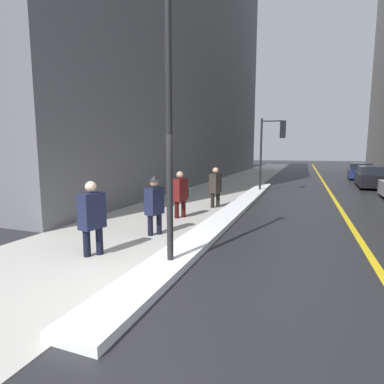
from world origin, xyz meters
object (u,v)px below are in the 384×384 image
pedestrian_nearside (92,215)px  parked_car_navy (360,172)px  lamp_post (169,92)px  pedestrian_trailing (215,186)px  parked_car_black (374,177)px  pedestrian_in_fedora (154,203)px  pedestrian_with_shoulder_bag (180,192)px  traffic_light_near (274,139)px

pedestrian_nearside → parked_car_navy: pedestrian_nearside is taller
lamp_post → pedestrian_nearside: bearing=-179.7°
pedestrian_trailing → parked_car_black: size_ratio=0.33×
lamp_post → parked_car_black: (6.48, 16.51, -2.62)m
pedestrian_in_fedora → pedestrian_with_shoulder_bag: bearing=-164.4°
lamp_post → pedestrian_nearside: size_ratio=3.44×
traffic_light_near → pedestrian_trailing: 6.05m
pedestrian_with_shoulder_bag → parked_car_navy: (8.15, 18.65, -0.25)m
pedestrian_trailing → parked_car_black: pedestrian_trailing is taller
pedestrian_in_fedora → pedestrian_trailing: bearing=-174.3°
lamp_post → parked_car_navy: size_ratio=1.29×
parked_car_navy → traffic_light_near: bearing=156.4°
pedestrian_nearside → pedestrian_in_fedora: bearing=176.7°
pedestrian_nearside → parked_car_navy: size_ratio=0.38×
lamp_post → parked_car_black: size_ratio=1.13×
traffic_light_near → pedestrian_in_fedora: (-2.06, -9.87, -2.01)m
traffic_light_near → parked_car_navy: (5.90, 10.97, -2.27)m
lamp_post → pedestrian_with_shoulder_bag: lamp_post is taller
pedestrian_with_shoulder_bag → parked_car_black: 14.78m
pedestrian_in_fedora → pedestrian_trailing: 4.42m
pedestrian_in_fedora → pedestrian_with_shoulder_bag: (-0.18, 2.19, -0.01)m
traffic_light_near → pedestrian_with_shoulder_bag: (-2.24, -7.68, -2.02)m
traffic_light_near → pedestrian_in_fedora: traffic_light_near is taller
pedestrian_with_shoulder_bag → parked_car_black: (7.98, 12.44, -0.23)m
traffic_light_near → pedestrian_trailing: size_ratio=2.50×
traffic_light_near → parked_car_navy: bearing=55.3°
pedestrian_in_fedora → parked_car_black: size_ratio=0.33×
pedestrian_with_shoulder_bag → parked_car_navy: 20.35m
traffic_light_near → pedestrian_nearside: (-2.54, -11.76, -2.00)m
traffic_light_near → lamp_post: bearing=-100.0°
parked_car_black → pedestrian_nearside: bearing=157.3°
parked_car_navy → pedestrian_nearside: bearing=164.3°
lamp_post → pedestrian_nearside: lamp_post is taller
pedestrian_nearside → parked_car_black: (8.27, 16.51, -0.26)m
lamp_post → pedestrian_trailing: 6.78m
pedestrian_in_fedora → parked_car_black: 16.58m
pedestrian_with_shoulder_bag → pedestrian_nearside: bearing=6.7°
parked_car_navy → pedestrian_with_shoulder_bag: bearing=161.1°
traffic_light_near → parked_car_navy: traffic_light_near is taller
pedestrian_trailing → parked_car_black: bearing=154.9°
traffic_light_near → parked_car_black: bearing=33.3°
traffic_light_near → parked_car_navy: size_ratio=0.94×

